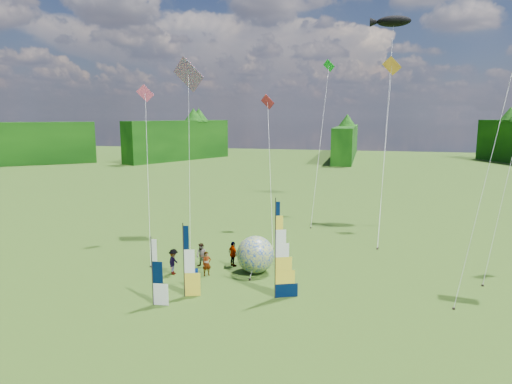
% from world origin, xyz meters
% --- Properties ---
extents(ground, '(220.00, 220.00, 0.00)m').
position_xyz_m(ground, '(0.00, 0.00, 0.00)').
color(ground, '#446A1C').
rests_on(ground, ground).
extents(treeline_ring, '(210.00, 210.00, 8.00)m').
position_xyz_m(treeline_ring, '(0.00, 0.00, 4.00)').
color(treeline_ring, '#1E5F0F').
rests_on(treeline_ring, ground).
extents(feather_banner_main, '(1.34, 0.64, 5.24)m').
position_xyz_m(feather_banner_main, '(0.34, 2.81, 2.62)').
color(feather_banner_main, '#011131').
rests_on(feather_banner_main, ground).
extents(side_banner_left, '(1.06, 0.39, 3.92)m').
position_xyz_m(side_banner_left, '(-4.44, 1.87, 1.96)').
color(side_banner_left, yellow).
rests_on(side_banner_left, ground).
extents(side_banner_far, '(1.03, 0.19, 3.50)m').
position_xyz_m(side_banner_far, '(-5.58, 0.45, 1.75)').
color(side_banner_far, white).
rests_on(side_banner_far, ground).
extents(bol_inflatable, '(2.54, 2.54, 2.32)m').
position_xyz_m(bol_inflatable, '(-1.64, 6.45, 1.16)').
color(bol_inflatable, '#002392').
rests_on(bol_inflatable, ground).
extents(spectator_a, '(0.65, 0.62, 1.50)m').
position_xyz_m(spectator_a, '(-4.38, 5.22, 0.75)').
color(spectator_a, '#66594C').
rests_on(spectator_a, ground).
extents(spectator_b, '(0.85, 0.61, 1.57)m').
position_xyz_m(spectator_b, '(-5.24, 6.61, 0.79)').
color(spectator_b, '#66594C').
rests_on(spectator_b, ground).
extents(spectator_c, '(0.44, 1.05, 1.59)m').
position_xyz_m(spectator_c, '(-6.43, 4.95, 0.80)').
color(spectator_c, '#66594C').
rests_on(spectator_c, ground).
extents(spectator_d, '(0.98, 0.94, 1.65)m').
position_xyz_m(spectator_d, '(-3.31, 7.24, 0.82)').
color(spectator_d, '#66594C').
rests_on(spectator_d, ground).
extents(camp_chair, '(0.82, 0.82, 1.10)m').
position_xyz_m(camp_chair, '(-4.40, 2.97, 0.55)').
color(camp_chair, '#011651').
rests_on(camp_chair, ground).
extents(kite_whale, '(7.68, 17.45, 20.14)m').
position_xyz_m(kite_whale, '(6.32, 20.40, 10.07)').
color(kite_whale, black).
rests_on(kite_whale, ground).
extents(kite_rainbow_delta, '(9.96, 13.40, 15.43)m').
position_xyz_m(kite_rainbow_delta, '(-8.50, 12.99, 7.72)').
color(kite_rainbow_delta, '#F93A50').
rests_on(kite_rainbow_delta, ground).
extents(kite_parafoil, '(11.51, 13.55, 18.94)m').
position_xyz_m(kite_parafoil, '(11.59, 7.32, 9.47)').
color(kite_parafoil, '#BC0D00').
rests_on(kite_parafoil, ground).
extents(small_kite_red, '(7.31, 11.07, 11.92)m').
position_xyz_m(small_kite_red, '(-2.67, 15.54, 5.96)').
color(small_kite_red, red).
rests_on(small_kite_red, ground).
extents(small_kite_orange, '(4.36, 12.19, 15.26)m').
position_xyz_m(small_kite_orange, '(6.20, 18.01, 7.63)').
color(small_kite_orange, '#FF9A2C').
rests_on(small_kite_orange, ground).
extents(small_kite_yellow, '(8.12, 10.35, 14.64)m').
position_xyz_m(small_kite_yellow, '(13.33, 10.63, 7.32)').
color(small_kite_yellow, yellow).
rests_on(small_kite_yellow, ground).
extents(small_kite_pink, '(9.02, 10.95, 12.43)m').
position_xyz_m(small_kite_pink, '(-10.23, 9.45, 6.22)').
color(small_kite_pink, '#C94067').
rests_on(small_kite_pink, ground).
extents(small_kite_green, '(6.33, 11.60, 15.64)m').
position_xyz_m(small_kite_green, '(0.53, 23.19, 7.82)').
color(small_kite_green, '#0FBE27').
rests_on(small_kite_green, ground).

